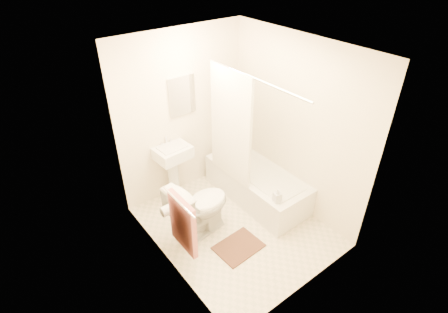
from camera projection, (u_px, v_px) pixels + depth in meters
floor at (235, 226)px, 4.74m from camera, size 2.40×2.40×0.00m
ceiling at (239, 48)px, 3.43m from camera, size 2.40×2.40×0.00m
wall_back at (183, 115)px, 4.88m from camera, size 2.00×0.02×2.40m
wall_left at (162, 183)px, 3.58m from camera, size 0.02×2.40×2.40m
wall_right at (296, 127)px, 4.60m from camera, size 0.02×2.40×2.40m
mirror at (182, 96)px, 4.71m from camera, size 0.40×0.03×0.55m
curtain_rod at (254, 78)px, 3.87m from camera, size 0.03×1.70×0.03m
shower_curtain at (231, 127)px, 4.56m from camera, size 0.04×0.80×1.55m
towel_bar at (178, 202)px, 3.49m from camera, size 0.02×0.60×0.02m
towel at (183, 224)px, 3.68m from camera, size 0.06×0.45×0.66m
toilet_paper at (166, 211)px, 3.96m from camera, size 0.11×0.12×0.12m
toilet at (199, 207)px, 4.44m from camera, size 0.89×0.57×0.82m
sink at (173, 170)px, 5.04m from camera, size 0.50×0.42×0.94m
bathtub at (257, 184)px, 5.15m from camera, size 0.71×1.61×0.45m
bath_mat at (238, 247)px, 4.42m from camera, size 0.59×0.46×0.02m
soap_bottle at (277, 195)px, 4.42m from camera, size 0.11×0.11×0.20m
scrub_brush at (232, 159)px, 5.26m from camera, size 0.13×0.22×0.04m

